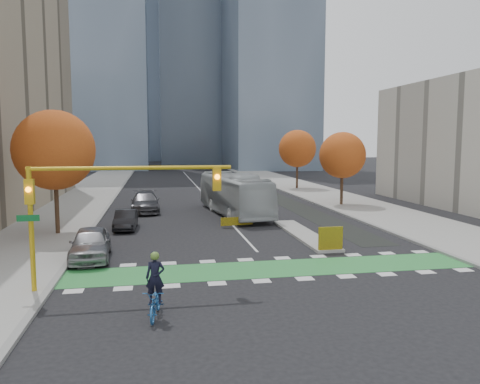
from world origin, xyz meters
name	(u,v)px	position (x,y,z in m)	size (l,w,h in m)	color
ground	(281,277)	(0.00, 0.00, 0.00)	(300.00, 300.00, 0.00)	black
sidewalk_west	(59,216)	(-13.50, 20.00, 0.07)	(7.00, 120.00, 0.15)	gray
sidewalk_east	(365,208)	(13.50, 20.00, 0.07)	(7.00, 120.00, 0.15)	gray
curb_west	(103,215)	(-10.00, 20.00, 0.07)	(0.30, 120.00, 0.16)	gray
curb_east	(329,209)	(10.00, 20.00, 0.07)	(0.30, 120.00, 0.16)	gray
bike_crossing	(273,268)	(0.00, 1.50, 0.01)	(20.00, 3.00, 0.01)	#2C873C
centre_line	(199,189)	(0.00, 40.00, 0.01)	(0.15, 70.00, 0.01)	silver
bike_lane_paint	(275,197)	(7.50, 30.00, 0.01)	(2.50, 50.00, 0.01)	black
median_island	(304,234)	(4.00, 9.00, 0.08)	(1.60, 10.00, 0.16)	gray
hazard_board	(331,238)	(4.00, 4.20, 0.80)	(1.40, 0.12, 1.30)	yellow
tower_nw	(95,9)	(-18.00, 90.00, 35.00)	(22.00, 22.00, 70.00)	#47566B
tower_ne	(268,35)	(20.00, 85.00, 30.00)	(18.00, 24.00, 60.00)	#47566B
tower_far	(158,38)	(-4.00, 140.00, 40.00)	(26.00, 26.00, 80.00)	#47566B
tree_west	(54,150)	(-12.00, 12.00, 5.62)	(5.20, 5.20, 8.22)	#332114
tree_east_near	(342,155)	(12.00, 22.00, 4.86)	(4.40, 4.40, 7.08)	#332114
tree_east_far	(297,149)	(12.50, 38.00, 5.24)	(4.80, 4.80, 7.65)	#332114
traffic_signal_west	(97,195)	(-7.93, -0.51, 4.03)	(8.53, 0.56, 5.20)	#BF9914
cyclist	(156,296)	(-5.64, -3.93, 0.79)	(1.00, 2.13, 2.37)	#215A9B
bus	(234,194)	(0.96, 18.66, 1.74)	(2.93, 12.52, 3.49)	#B5BBBD
parked_car_a	(90,243)	(-9.00, 5.02, 0.84)	(1.99, 4.93, 1.68)	gray
parked_car_b	(126,220)	(-7.69, 13.32, 0.67)	(1.42, 4.08, 1.35)	black
parked_car_c	(145,202)	(-6.50, 21.45, 0.86)	(2.41, 5.93, 1.72)	#454549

